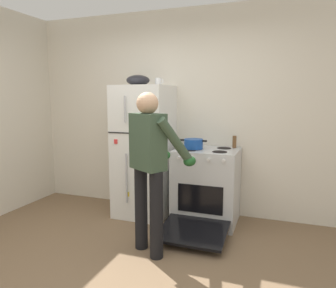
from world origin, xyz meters
name	(u,v)px	position (x,y,z in m)	size (l,w,h in m)	color
ground	(112,282)	(0.00, 0.00, 0.00)	(8.00, 8.00, 0.00)	brown
kitchen_wall_back	(182,112)	(0.00, 1.95, 1.35)	(6.00, 0.10, 2.70)	silver
refrigerator	(144,151)	(-0.39, 1.57, 0.85)	(0.68, 0.72, 1.70)	white
stove_range	(206,187)	(0.45, 1.55, 0.45)	(0.76, 1.23, 0.93)	silver
person_cook	(151,159)	(0.11, 0.61, 0.95)	(0.65, 0.68, 1.60)	black
red_pot	(193,144)	(0.29, 1.52, 0.99)	(0.33, 0.23, 0.12)	#19479E
coffee_mug	(158,82)	(-0.21, 1.62, 1.75)	(0.11, 0.08, 0.10)	silver
pepper_mill	(234,142)	(0.75, 1.77, 1.00)	(0.05, 0.05, 0.15)	brown
mixing_bowl	(138,80)	(-0.47, 1.57, 1.77)	(0.30, 0.30, 0.13)	black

